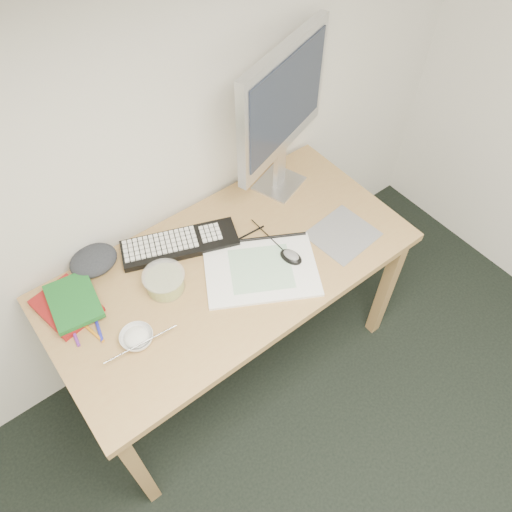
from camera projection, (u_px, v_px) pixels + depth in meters
The scene contains 18 objects.
desk at pixel (231, 277), 1.96m from camera, with size 1.40×0.70×0.75m.
mousepad at pixel (343, 234), 1.98m from camera, with size 0.24×0.22×0.00m, color gray.
sketchpad at pixel (261, 269), 1.87m from camera, with size 0.42×0.30×0.01m, color white.
keyboard at pixel (180, 244), 1.94m from camera, with size 0.45×0.14×0.03m, color black.
monitor at pixel (283, 105), 1.85m from camera, with size 0.53×0.22×0.64m.
mouse at pixel (291, 255), 1.88m from camera, with size 0.06×0.09×0.03m, color black.
rice_bowl at pixel (137, 338), 1.68m from camera, with size 0.11×0.11×0.04m, color white.
chopsticks at pixel (141, 344), 1.64m from camera, with size 0.02×0.02×0.25m, color #AEAEB0.
fruit_tub at pixel (165, 281), 1.80m from camera, with size 0.15×0.15×0.07m, color #D7D34B.
book_red at pixel (66, 306), 1.76m from camera, with size 0.17×0.22×0.02m, color maroon.
book_green at pixel (74, 301), 1.75m from camera, with size 0.16×0.22×0.02m, color #175F22.
cloth_lump at pixel (93, 261), 1.86m from camera, with size 0.15×0.13×0.06m, color #282A30.
pencil_pink at pixel (229, 251), 1.93m from camera, with size 0.01×0.01×0.17m, color #CB6590.
pencil_tan at pixel (229, 249), 1.93m from camera, with size 0.01×0.01×0.18m, color tan.
pencil_black at pixel (244, 236), 1.97m from camera, with size 0.01×0.01×0.19m, color black.
marker_blue at pixel (98, 327), 1.72m from camera, with size 0.01×0.01×0.12m, color #2024B1.
marker_orange at pixel (93, 332), 1.71m from camera, with size 0.01×0.01×0.11m, color orange.
marker_purple at pixel (73, 331), 1.71m from camera, with size 0.01×0.01×0.13m, color #6B2894.
Camera 1 is at (-0.32, 0.47, 2.26)m, focal length 35.00 mm.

